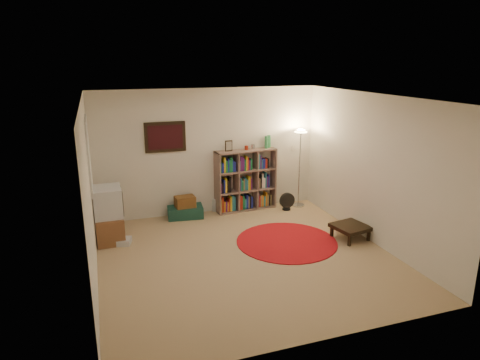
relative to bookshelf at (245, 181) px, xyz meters
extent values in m
cube|color=tan|center=(-0.72, -2.14, -0.62)|extent=(4.50, 4.50, 0.02)
cube|color=white|center=(-0.72, -2.14, 1.90)|extent=(4.50, 4.50, 0.02)
cube|color=silver|center=(-0.72, 0.12, 0.64)|extent=(4.50, 0.02, 2.50)
cube|color=silver|center=(-0.72, -4.40, 0.64)|extent=(4.50, 0.02, 2.50)
cube|color=silver|center=(-2.98, -2.14, 0.64)|extent=(0.02, 4.50, 2.50)
cube|color=silver|center=(1.54, -2.14, 0.64)|extent=(0.02, 4.50, 2.50)
cube|color=black|center=(-1.57, 0.09, 0.99)|extent=(0.78, 0.04, 0.58)
cube|color=#3B0B12|center=(-1.57, 0.07, 0.99)|extent=(0.66, 0.01, 0.46)
cube|color=white|center=(-2.96, -0.84, 0.94)|extent=(0.03, 1.00, 1.20)
cube|color=beige|center=(1.13, 0.10, 0.59)|extent=(0.08, 0.01, 0.12)
cube|color=#795C51|center=(0.02, -0.01, -0.60)|extent=(1.29, 0.47, 0.03)
cube|color=#795C51|center=(0.02, -0.01, 0.64)|extent=(1.29, 0.47, 0.03)
cube|color=#795C51|center=(-0.60, -0.06, 0.02)|extent=(0.06, 0.36, 1.26)
cube|color=#795C51|center=(0.63, 0.05, 0.02)|extent=(0.06, 0.36, 1.26)
cube|color=#795C51|center=(0.00, 0.16, 0.02)|extent=(1.26, 0.13, 1.26)
cube|color=#795C51|center=(-0.19, -0.02, 0.02)|extent=(0.06, 0.34, 1.21)
cube|color=#795C51|center=(0.23, 0.01, 0.02)|extent=(0.06, 0.34, 1.21)
cube|color=#795C51|center=(0.02, -0.01, -0.19)|extent=(1.23, 0.45, 0.03)
cube|color=#795C51|center=(0.02, -0.01, 0.23)|extent=(1.23, 0.45, 0.03)
cube|color=gold|center=(-0.56, -0.09, -0.44)|extent=(0.05, 0.15, 0.27)
cube|color=#A92718|center=(-0.52, -0.09, -0.42)|extent=(0.05, 0.15, 0.32)
cube|color=#C17218|center=(-0.48, -0.09, -0.47)|extent=(0.05, 0.15, 0.22)
cube|color=#501860|center=(-0.44, -0.08, -0.47)|extent=(0.05, 0.15, 0.22)
cube|color=#C17218|center=(-0.41, -0.08, -0.48)|extent=(0.04, 0.15, 0.20)
cube|color=#A92718|center=(-0.37, -0.08, -0.45)|extent=(0.04, 0.15, 0.27)
cube|color=gold|center=(-0.34, -0.07, -0.42)|extent=(0.05, 0.15, 0.31)
cube|color=#246E84|center=(-0.30, -0.07, -0.42)|extent=(0.05, 0.15, 0.32)
cube|color=#246E84|center=(-0.26, -0.07, -0.43)|extent=(0.05, 0.15, 0.30)
cube|color=#501860|center=(-0.56, -0.09, -0.07)|extent=(0.05, 0.15, 0.20)
cube|color=black|center=(-0.52, -0.09, -0.06)|extent=(0.05, 0.15, 0.22)
cube|color=navy|center=(-0.48, -0.09, -0.04)|extent=(0.04, 0.15, 0.26)
cube|color=gold|center=(-0.44, -0.08, -0.02)|extent=(0.05, 0.15, 0.30)
cube|color=black|center=(-0.40, -0.08, -0.06)|extent=(0.05, 0.15, 0.23)
cube|color=black|center=(-0.36, -0.08, -0.02)|extent=(0.05, 0.15, 0.31)
cube|color=#18783A|center=(-0.56, -0.09, 0.36)|extent=(0.05, 0.15, 0.25)
cube|color=navy|center=(-0.51, -0.09, 0.34)|extent=(0.06, 0.15, 0.21)
cube|color=gold|center=(-0.47, -0.08, 0.39)|extent=(0.05, 0.15, 0.31)
cube|color=#18783A|center=(-0.43, -0.08, 0.35)|extent=(0.05, 0.15, 0.24)
cube|color=navy|center=(-0.39, -0.08, 0.38)|extent=(0.04, 0.15, 0.29)
cube|color=#18783A|center=(-0.36, -0.08, 0.37)|extent=(0.04, 0.15, 0.26)
cube|color=#18783A|center=(-0.32, -0.07, 0.39)|extent=(0.05, 0.15, 0.31)
cube|color=navy|center=(-0.29, -0.07, 0.36)|extent=(0.04, 0.15, 0.25)
cube|color=navy|center=(-0.25, -0.07, 0.34)|extent=(0.05, 0.15, 0.21)
cube|color=#A92718|center=(-0.14, -0.06, -0.43)|extent=(0.05, 0.15, 0.31)
cube|color=#A92718|center=(-0.10, -0.05, -0.44)|extent=(0.05, 0.15, 0.28)
cube|color=#18783A|center=(-0.06, -0.05, -0.44)|extent=(0.05, 0.15, 0.29)
cube|color=#246E84|center=(-0.02, -0.05, -0.47)|extent=(0.05, 0.15, 0.22)
cube|color=navy|center=(0.02, -0.04, -0.43)|extent=(0.05, 0.15, 0.29)
cube|color=olive|center=(0.06, -0.04, -0.45)|extent=(0.04, 0.15, 0.26)
cube|color=black|center=(0.09, -0.04, -0.44)|extent=(0.04, 0.15, 0.29)
cube|color=navy|center=(0.13, -0.03, -0.46)|extent=(0.05, 0.15, 0.24)
cube|color=#501860|center=(-0.15, -0.06, -0.06)|extent=(0.04, 0.15, 0.22)
cube|color=#246E84|center=(-0.12, -0.05, -0.04)|extent=(0.04, 0.15, 0.26)
cube|color=#18783A|center=(-0.08, -0.05, -0.07)|extent=(0.04, 0.15, 0.20)
cube|color=olive|center=(-0.05, -0.05, -0.05)|extent=(0.04, 0.15, 0.24)
cube|color=#246E84|center=(-0.02, -0.05, -0.04)|extent=(0.04, 0.15, 0.26)
cube|color=#246E84|center=(0.02, -0.04, -0.07)|extent=(0.06, 0.15, 0.21)
cube|color=gold|center=(0.05, -0.04, -0.03)|extent=(0.04, 0.15, 0.28)
cube|color=#C17218|center=(0.08, -0.04, -0.03)|extent=(0.04, 0.15, 0.28)
cube|color=#501860|center=(0.11, -0.03, -0.06)|extent=(0.04, 0.15, 0.23)
cube|color=#246E84|center=(-0.15, -0.06, 0.34)|extent=(0.04, 0.15, 0.22)
cube|color=#501860|center=(-0.11, -0.05, 0.38)|extent=(0.05, 0.15, 0.30)
cube|color=#501860|center=(-0.07, -0.05, 0.38)|extent=(0.05, 0.15, 0.28)
cube|color=#18783A|center=(-0.03, -0.05, 0.35)|extent=(0.05, 0.15, 0.24)
cube|color=gold|center=(0.00, -0.04, 0.39)|extent=(0.04, 0.15, 0.31)
cube|color=#A92718|center=(0.03, -0.04, 0.37)|extent=(0.04, 0.15, 0.27)
cube|color=#501860|center=(0.07, -0.04, 0.34)|extent=(0.04, 0.15, 0.22)
cube|color=#18783A|center=(0.11, -0.03, 0.35)|extent=(0.05, 0.15, 0.23)
cube|color=#501860|center=(0.28, -0.02, -0.43)|extent=(0.05, 0.15, 0.31)
cube|color=#A92718|center=(0.31, -0.02, -0.46)|extent=(0.04, 0.15, 0.24)
cube|color=olive|center=(0.34, -0.01, -0.44)|extent=(0.04, 0.15, 0.27)
cube|color=#C17218|center=(0.38, -0.01, -0.46)|extent=(0.05, 0.15, 0.25)
cube|color=#246E84|center=(0.42, -0.01, -0.47)|extent=(0.05, 0.15, 0.21)
cube|color=#C17218|center=(0.46, 0.00, -0.43)|extent=(0.05, 0.15, 0.30)
cube|color=olive|center=(0.50, 0.00, -0.45)|extent=(0.05, 0.15, 0.25)
cube|color=black|center=(0.54, 0.00, -0.48)|extent=(0.05, 0.15, 0.20)
cube|color=olive|center=(0.57, 0.01, -0.46)|extent=(0.04, 0.15, 0.23)
cube|color=#501860|center=(0.27, -0.02, -0.07)|extent=(0.04, 0.15, 0.21)
cube|color=olive|center=(0.30, -0.02, -0.07)|extent=(0.04, 0.15, 0.21)
cube|color=black|center=(0.33, -0.02, -0.03)|extent=(0.04, 0.15, 0.29)
cube|color=silver|center=(0.37, -0.01, -0.02)|extent=(0.05, 0.15, 0.31)
cube|color=silver|center=(0.41, -0.01, -0.07)|extent=(0.05, 0.15, 0.21)
cube|color=#246E84|center=(0.44, -0.01, -0.01)|extent=(0.04, 0.15, 0.32)
cube|color=#501860|center=(0.48, 0.00, -0.06)|extent=(0.04, 0.15, 0.23)
cube|color=navy|center=(0.51, 0.00, -0.04)|extent=(0.04, 0.15, 0.27)
cube|color=#246E84|center=(0.28, -0.02, 0.39)|extent=(0.06, 0.15, 0.31)
cube|color=#501860|center=(0.32, -0.02, 0.38)|extent=(0.04, 0.15, 0.29)
cube|color=#246E84|center=(0.35, -0.01, 0.34)|extent=(0.04, 0.15, 0.20)
cube|color=navy|center=(0.38, -0.01, 0.34)|extent=(0.04, 0.15, 0.22)
cube|color=navy|center=(0.41, -0.01, 0.34)|extent=(0.04, 0.15, 0.21)
cube|color=#A92718|center=(0.44, -0.01, 0.34)|extent=(0.06, 0.15, 0.21)
cube|color=black|center=(0.49, 0.00, 0.34)|extent=(0.05, 0.15, 0.21)
cube|color=black|center=(-0.34, -0.02, 0.76)|extent=(0.15, 0.03, 0.22)
cube|color=gray|center=(-0.34, -0.03, 0.76)|extent=(0.12, 0.02, 0.17)
cylinder|color=#9C220E|center=(0.04, 0.00, 0.69)|extent=(0.08, 0.08, 0.08)
cylinder|color=#ABADB0|center=(0.18, 0.01, 0.70)|extent=(0.07, 0.07, 0.10)
cylinder|color=#399458|center=(0.47, 0.00, 0.78)|extent=(0.08, 0.08, 0.25)
cylinder|color=#399458|center=(0.56, 0.07, 0.78)|extent=(0.08, 0.08, 0.25)
cylinder|color=#ABADB0|center=(1.15, -0.18, -0.60)|extent=(0.27, 0.27, 0.03)
cylinder|color=#ABADB0|center=(1.15, -0.18, 0.18)|extent=(0.02, 0.02, 1.54)
cone|color=#ABADB0|center=(1.15, -0.18, 0.98)|extent=(0.32, 0.32, 0.12)
cylinder|color=#FFD88C|center=(1.15, -0.18, 0.98)|extent=(0.26, 0.26, 0.02)
cylinder|color=black|center=(0.82, -0.33, -0.60)|extent=(0.17, 0.17, 0.03)
cylinder|color=black|center=(0.82, -0.33, -0.52)|extent=(0.03, 0.03, 0.13)
cylinder|color=black|center=(0.82, -0.35, -0.40)|extent=(0.32, 0.07, 0.32)
cube|color=brown|center=(-2.73, -0.79, -0.38)|extent=(0.47, 0.66, 0.46)
cube|color=silver|center=(-2.73, -0.79, 0.10)|extent=(0.47, 0.55, 0.50)
cube|color=black|center=(-2.50, -0.78, 0.10)|extent=(0.02, 0.47, 0.42)
cube|color=black|center=(-2.49, -0.78, 0.10)|extent=(0.02, 0.42, 0.37)
cube|color=silver|center=(-2.56, -1.01, -0.56)|extent=(0.36, 0.33, 0.10)
cube|color=#153A30|center=(-1.27, -0.07, -0.50)|extent=(0.73, 0.52, 0.22)
cube|color=brown|center=(-1.27, -0.10, -0.28)|extent=(0.40, 0.30, 0.22)
cylinder|color=silver|center=(-0.62, 0.08, -0.48)|extent=(0.15, 0.15, 0.26)
cylinder|color=#9B0B12|center=(0.13, -1.83, -0.60)|extent=(1.73, 1.73, 0.02)
cube|color=black|center=(1.23, -2.05, -0.39)|extent=(0.64, 0.64, 0.07)
cube|color=black|center=(1.06, -2.31, -0.51)|extent=(0.05, 0.05, 0.20)
cube|color=black|center=(1.49, -2.23, -0.51)|extent=(0.05, 0.05, 0.20)
cube|color=black|center=(0.97, -1.88, -0.51)|extent=(0.05, 0.05, 0.20)
cube|color=black|center=(1.41, -1.80, -0.51)|extent=(0.05, 0.05, 0.20)
camera|label=1|loc=(-2.81, -7.98, 2.42)|focal=32.00mm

